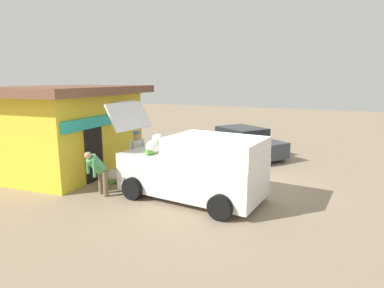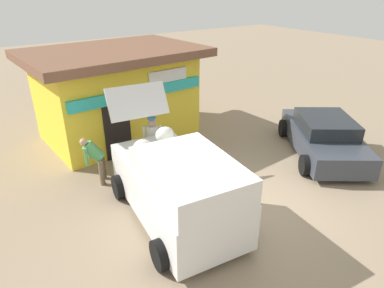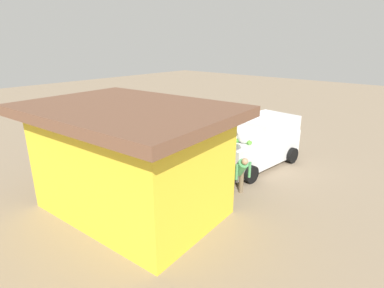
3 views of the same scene
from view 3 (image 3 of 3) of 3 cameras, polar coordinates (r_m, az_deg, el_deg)
ground_plane at (r=14.42m, az=6.47°, el=-1.19°), size 60.00×60.00×0.00m
storefront_bar at (r=8.99m, az=-11.43°, el=-2.56°), size 6.22×4.62×3.20m
delivery_van at (r=12.72m, az=11.68°, el=0.32°), size 2.59×4.79×2.73m
parked_sedan at (r=16.20m, az=-7.25°, el=3.30°), size 3.87×4.45×1.30m
vendor_standing at (r=11.12m, az=2.38°, el=-1.68°), size 0.52×0.45×1.74m
customer_bending at (r=10.05m, az=8.93°, el=-5.17°), size 0.70×0.64×1.40m
unloaded_banana_pile at (r=10.69m, az=1.15°, el=-7.22°), size 0.76×0.81×0.42m
paint_bucket at (r=12.12m, az=-6.46°, el=-4.28°), size 0.33×0.33×0.33m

